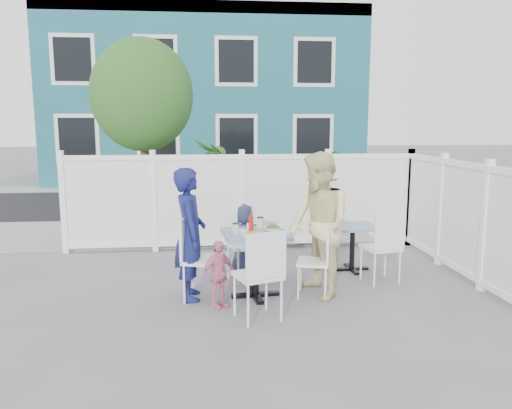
{
  "coord_description": "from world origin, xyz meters",
  "views": [
    {
      "loc": [
        -0.44,
        -5.82,
        2.12
      ],
      "look_at": [
        0.15,
        0.44,
        1.08
      ],
      "focal_mm": 35.0,
      "sensor_mm": 36.0,
      "label": 1
    }
  ],
  "objects": [
    {
      "name": "potted_shrub_b",
      "position": [
        1.29,
        3.0,
        0.8
      ],
      "size": [
        1.55,
        1.7,
        1.61
      ],
      "primitive_type": "imported",
      "rotation": [
        0.0,
        0.0,
        1.34
      ],
      "color": "#27511C",
      "rests_on": "ground"
    },
    {
      "name": "near_sidewalk",
      "position": [
        0.0,
        3.8,
        0.01
      ],
      "size": [
        24.0,
        2.6,
        0.01
      ],
      "primitive_type": "cube",
      "color": "gray",
      "rests_on": "ground"
    },
    {
      "name": "utility_cabinet",
      "position": [
        -2.32,
        4.0,
        0.65
      ],
      "size": [
        0.75,
        0.58,
        1.3
      ],
      "primitive_type": "cube",
      "rotation": [
        0.0,
        0.0,
        -0.11
      ],
      "color": "gold",
      "rests_on": "ground"
    },
    {
      "name": "pepper_shaker",
      "position": [
        0.03,
        0.32,
        0.84
      ],
      "size": [
        0.03,
        0.03,
        0.07
      ],
      "primitive_type": "cylinder",
      "color": "black",
      "rests_on": "main_table"
    },
    {
      "name": "potted_shrub_a",
      "position": [
        -0.3,
        3.1,
        0.91
      ],
      "size": [
        1.32,
        1.32,
        1.83
      ],
      "primitive_type": "imported",
      "rotation": [
        0.0,
        0.0,
        1.94
      ],
      "color": "#27511C",
      "rests_on": "ground"
    },
    {
      "name": "coffee_cup_b",
      "position": [
        0.19,
        0.28,
        0.87
      ],
      "size": [
        0.09,
        0.09,
        0.13
      ],
      "primitive_type": "cylinder",
      "color": "beige",
      "rests_on": "main_table"
    },
    {
      "name": "woman",
      "position": [
        0.87,
        -0.0,
        0.89
      ],
      "size": [
        0.89,
        1.02,
        1.78
      ],
      "primitive_type": "imported",
      "rotation": [
        0.0,
        0.0,
        -1.28
      ],
      "color": "#D4C548",
      "rests_on": "ground"
    },
    {
      "name": "chair_right",
      "position": [
        0.89,
        -0.02,
        0.51
      ],
      "size": [
        0.48,
        0.49,
        0.88
      ],
      "rotation": [
        0.0,
        0.0,
        1.3
      ],
      "color": "white",
      "rests_on": "ground"
    },
    {
      "name": "building",
      "position": [
        -0.5,
        14.0,
        3.0
      ],
      "size": [
        11.0,
        6.0,
        6.0
      ],
      "color": "#1E596A",
      "rests_on": "ground"
    },
    {
      "name": "chair_spare",
      "position": [
        1.85,
        0.38,
        0.56
      ],
      "size": [
        0.51,
        0.5,
        0.96
      ],
      "rotation": [
        0.0,
        0.0,
        0.21
      ],
      "color": "white",
      "rests_on": "ground"
    },
    {
      "name": "toddler",
      "position": [
        -0.36,
        -0.28,
        0.4
      ],
      "size": [
        0.49,
        0.43,
        0.79
      ],
      "primitive_type": "imported",
      "rotation": [
        0.0,
        0.0,
        0.63
      ],
      "color": "pink",
      "rests_on": "ground"
    },
    {
      "name": "salt_shaker",
      "position": [
        0.03,
        0.26,
        0.84
      ],
      "size": [
        0.03,
        0.03,
        0.07
      ],
      "primitive_type": "cylinder",
      "color": "white",
      "rests_on": "main_table"
    },
    {
      "name": "tree",
      "position": [
        -1.6,
        3.3,
        2.59
      ],
      "size": [
        1.8,
        1.62,
        3.59
      ],
      "color": "#382316",
      "rests_on": "ground"
    },
    {
      "name": "chair_near",
      "position": [
        0.09,
        -0.74,
        0.58
      ],
      "size": [
        0.58,
        0.57,
        1.0
      ],
      "rotation": [
        0.0,
        0.0,
        0.34
      ],
      "color": "white",
      "rests_on": "ground"
    },
    {
      "name": "plate_side",
      "position": [
        -0.08,
        0.13,
        0.81
      ],
      "size": [
        0.2,
        0.2,
        0.01
      ],
      "primitive_type": "cylinder",
      "color": "white",
      "rests_on": "main_table"
    },
    {
      "name": "main_table",
      "position": [
        0.1,
        0.04,
        0.63
      ],
      "size": [
        0.85,
        0.85,
        0.81
      ],
      "rotation": [
        0.0,
        0.0,
        0.11
      ],
      "color": "slate",
      "rests_on": "ground"
    },
    {
      "name": "plate_main",
      "position": [
        0.06,
        -0.13,
        0.82
      ],
      "size": [
        0.26,
        0.26,
        0.02
      ],
      "primitive_type": "cylinder",
      "color": "white",
      "rests_on": "main_table"
    },
    {
      "name": "fence_back",
      "position": [
        0.1,
        2.4,
        0.78
      ],
      "size": [
        5.86,
        0.08,
        1.6
      ],
      "color": "white",
      "rests_on": "ground"
    },
    {
      "name": "fence_right",
      "position": [
        3.0,
        0.6,
        0.78
      ],
      "size": [
        0.08,
        3.66,
        1.6
      ],
      "rotation": [
        0.0,
        0.0,
        1.57
      ],
      "color": "white",
      "rests_on": "ground"
    },
    {
      "name": "street",
      "position": [
        0.0,
        7.5,
        0.0
      ],
      "size": [
        24.0,
        5.0,
        0.01
      ],
      "primitive_type": "cube",
      "color": "black",
      "rests_on": "ground"
    },
    {
      "name": "man",
      "position": [
        -0.68,
        0.06,
        0.8
      ],
      "size": [
        0.43,
        0.61,
        1.6
      ],
      "primitive_type": "imported",
      "rotation": [
        0.0,
        0.0,
        1.66
      ],
      "color": "#141A53",
      "rests_on": "ground"
    },
    {
      "name": "chair_left",
      "position": [
        -0.61,
        0.03,
        0.59
      ],
      "size": [
        0.54,
        0.55,
        1.01
      ],
      "rotation": [
        0.0,
        0.0,
        -1.82
      ],
      "color": "white",
      "rests_on": "ground"
    },
    {
      "name": "chair_back",
      "position": [
        0.02,
        0.78,
        0.58
      ],
      "size": [
        0.57,
        0.56,
        1.0
      ],
      "rotation": [
        0.0,
        0.0,
        3.46
      ],
      "color": "white",
      "rests_on": "ground"
    },
    {
      "name": "salad_bowl",
      "position": [
        0.32,
        0.06,
        0.84
      ],
      "size": [
        0.23,
        0.23,
        0.06
      ],
      "primitive_type": "imported",
      "color": "white",
      "rests_on": "main_table"
    },
    {
      "name": "far_sidewalk",
      "position": [
        0.0,
        10.6,
        0.01
      ],
      "size": [
        24.0,
        1.6,
        0.01
      ],
      "primitive_type": "cube",
      "color": "gray",
      "rests_on": "ground"
    },
    {
      "name": "ground",
      "position": [
        0.0,
        0.0,
        0.0
      ],
      "size": [
        80.0,
        80.0,
        0.0
      ],
      "primitive_type": "plane",
      "color": "slate"
    },
    {
      "name": "ketchup_bottle",
      "position": [
        0.06,
        0.11,
        0.9
      ],
      "size": [
        0.06,
        0.06,
        0.18
      ],
      "primitive_type": "cylinder",
      "color": "#B4190E",
      "rests_on": "main_table"
    },
    {
      "name": "coffee_cup_a",
      "position": [
        -0.13,
        0.02,
        0.86
      ],
      "size": [
        0.08,
        0.08,
        0.11
      ],
      "primitive_type": "cylinder",
      "color": "beige",
      "rests_on": "main_table"
    },
    {
      "name": "boy",
      "position": [
        0.03,
        0.93,
        0.5
      ],
      "size": [
        0.5,
        0.33,
        1.01
      ],
      "primitive_type": "imported",
      "rotation": [
        0.0,
        0.0,
        3.16
      ],
      "color": "#202947",
      "rests_on": "ground"
    },
    {
      "name": "spare_table",
      "position": [
        1.6,
        1.0,
        0.52
      ],
      "size": [
        0.67,
        0.67,
        0.67
      ],
      "rotation": [
        0.0,
        0.0,
        0.06
      ],
      "color": "slate",
      "rests_on": "ground"
    }
  ]
}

